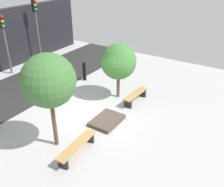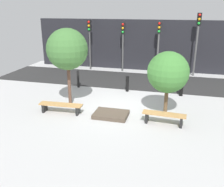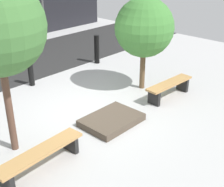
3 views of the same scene
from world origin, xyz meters
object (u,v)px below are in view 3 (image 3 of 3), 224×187
object	(u,v)px
bench_right	(169,87)
bollard_left	(31,73)
bench_left	(41,155)
tree_behind_right_bench	(144,28)
planter_bed	(112,120)
bollard_center	(97,49)

from	to	relation	value
bench_right	bollard_left	bearing A→B (deg)	124.59
bench_left	tree_behind_right_bench	world-z (taller)	tree_behind_right_bench
tree_behind_right_bench	bollard_left	size ratio (longest dim) A/B	3.22
tree_behind_right_bench	bollard_left	xyz separation A→B (m)	(-2.27, 2.72, -1.48)
bollard_left	bench_right	bearing A→B (deg)	-58.74
bench_left	bench_right	world-z (taller)	bench_right
bench_right	bollard_left	xyz separation A→B (m)	(-2.27, 3.73, 0.10)
tree_behind_right_bench	planter_bed	bearing A→B (deg)	-160.26
bench_left	bench_right	xyz separation A→B (m)	(4.53, 0.00, 0.02)
bench_left	bollard_center	size ratio (longest dim) A/B	1.82
bench_right	bollard_left	world-z (taller)	bollard_left
bench_right	tree_behind_right_bench	size ratio (longest dim) A/B	0.63
bench_right	bench_left	bearing A→B (deg)	-176.67
bench_left	bollard_center	xyz separation A→B (m)	(5.21, 3.73, 0.22)
bollard_left	bollard_center	size ratio (longest dim) A/B	0.81
planter_bed	bollard_left	bearing A→B (deg)	90.00
bench_left	bollard_center	distance (m)	6.41
bollard_center	planter_bed	bearing A→B (deg)	-129.79
bench_right	tree_behind_right_bench	distance (m)	1.87
bench_right	planter_bed	size ratio (longest dim) A/B	1.20
planter_bed	tree_behind_right_bench	bearing A→B (deg)	19.74
bench_right	planter_bed	distance (m)	2.29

